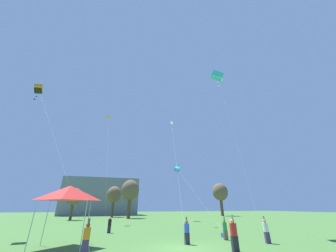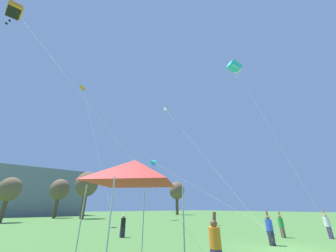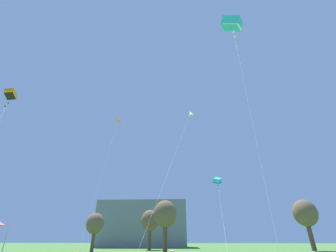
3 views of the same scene
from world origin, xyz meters
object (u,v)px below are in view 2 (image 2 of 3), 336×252
person_black_shirt (123,225)px  kite_cyan_box_4 (153,163)px  kite_cyan_box_3 (234,67)px  person_white_shirt (328,224)px  kite_orange_delta_2 (83,88)px  cooler_box (270,233)px  person_orange_shirt (215,244)px  person_blue_shirt (270,228)px  festival_tent (134,172)px  kite_orange_box_0 (14,11)px  kite_white_diamond_1 (165,109)px  person_green_shirt (281,225)px

person_black_shirt → kite_cyan_box_4: bearing=-28.1°
kite_cyan_box_3 → person_white_shirt: bearing=-103.0°
kite_orange_delta_2 → cooler_box: bearing=-58.3°
person_orange_shirt → kite_cyan_box_3: bearing=109.2°
person_white_shirt → person_blue_shirt: 6.18m
person_white_shirt → person_orange_shirt: bearing=94.7°
festival_tent → cooler_box: bearing=4.6°
kite_orange_box_0 → person_white_shirt: bearing=-25.6°
person_blue_shirt → kite_orange_delta_2: bearing=-130.8°
kite_cyan_box_3 → kite_orange_box_0: bearing=167.8°
person_orange_shirt → person_blue_shirt: size_ratio=1.04×
festival_tent → cooler_box: (13.32, 1.07, -3.30)m
kite_white_diamond_1 → kite_cyan_box_4: bearing=65.6°
kite_orange_delta_2 → person_blue_shirt: bearing=-70.6°
person_orange_shirt → person_white_shirt: bearing=87.8°
festival_tent → kite_cyan_box_4: (16.84, 23.77, 6.86)m
cooler_box → kite_cyan_box_4: (3.52, 22.70, 10.17)m
kite_cyan_box_3 → kite_cyan_box_4: (0.75, 20.73, -9.78)m
festival_tent → person_white_shirt: (14.80, -2.55, -2.57)m
cooler_box → person_black_shirt: size_ratio=0.34×
person_orange_shirt → kite_cyan_box_3: 24.57m
person_orange_shirt → person_black_shirt: bearing=169.3°
kite_orange_box_0 → kite_cyan_box_3: kite_cyan_box_3 is taller
person_white_shirt → person_orange_shirt: size_ratio=0.99×
person_orange_shirt → kite_white_diamond_1: kite_white_diamond_1 is taller
person_black_shirt → person_green_shirt: bearing=-117.3°
person_orange_shirt → kite_orange_delta_2: kite_orange_delta_2 is taller
kite_white_diamond_1 → kite_cyan_box_3: 12.25m
person_black_shirt → kite_cyan_box_4: kite_cyan_box_4 is taller
kite_orange_box_0 → kite_white_diamond_1: bearing=17.4°
kite_white_diamond_1 → festival_tent: bearing=-131.1°
person_green_shirt → kite_cyan_box_4: size_ratio=0.07×
person_green_shirt → person_blue_shirt: size_ratio=0.95×
kite_white_diamond_1 → person_blue_shirt: bearing=-103.8°
kite_white_diamond_1 → kite_cyan_box_4: size_ratio=0.72×
person_green_shirt → person_white_shirt: bearing=-36.0°
cooler_box → festival_tent: bearing=-175.4°
person_green_shirt → kite_cyan_box_4: kite_cyan_box_4 is taller
person_white_shirt → kite_white_diamond_1: kite_white_diamond_1 is taller
kite_orange_delta_2 → kite_orange_box_0: bearing=-122.4°
festival_tent → kite_orange_box_0: (-7.48, 8.12, 13.12)m
cooler_box → kite_orange_box_0: (-20.80, 7.05, 16.43)m
person_green_shirt → kite_cyan_box_4: 26.14m
person_green_shirt → kite_cyan_box_3: kite_cyan_box_3 is taller
person_white_shirt → person_orange_shirt: 12.95m
festival_tent → person_green_shirt: bearing=-1.0°
kite_orange_box_0 → cooler_box: bearing=-18.7°
person_green_shirt → kite_orange_box_0: size_ratio=0.10×
person_white_shirt → person_green_shirt: person_white_shirt is taller
cooler_box → person_orange_shirt: (-11.47, -3.72, 0.74)m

